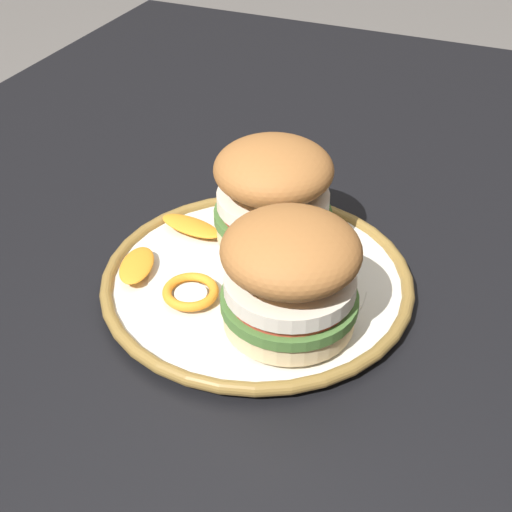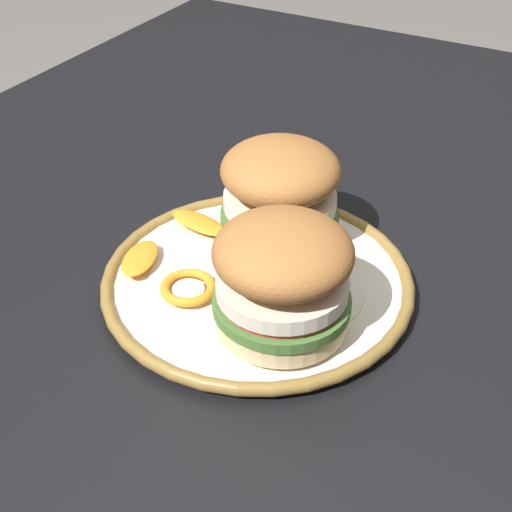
{
  "view_description": "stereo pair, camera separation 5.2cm",
  "coord_description": "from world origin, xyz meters",
  "px_view_note": "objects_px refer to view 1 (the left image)",
  "views": [
    {
      "loc": [
        0.48,
        0.23,
        1.18
      ],
      "look_at": [
        0.0,
        0.02,
        0.79
      ],
      "focal_mm": 50.17,
      "sensor_mm": 36.0,
      "label": 1
    },
    {
      "loc": [
        0.46,
        0.27,
        1.18
      ],
      "look_at": [
        0.0,
        0.02,
        0.79
      ],
      "focal_mm": 50.17,
      "sensor_mm": 36.0,
      "label": 2
    }
  ],
  "objects_px": {
    "sandwich_half_right": "(290,274)",
    "dinner_plate": "(256,282)",
    "dining_table": "(237,348)",
    "sandwich_half_left": "(273,191)"
  },
  "relations": [
    {
      "from": "dining_table",
      "to": "dinner_plate",
      "type": "bearing_deg",
      "value": 82.94
    },
    {
      "from": "dining_table",
      "to": "dinner_plate",
      "type": "xyz_separation_m",
      "value": [
        0.0,
        0.02,
        0.09
      ]
    },
    {
      "from": "dining_table",
      "to": "sandwich_half_right",
      "type": "relative_size",
      "value": 9.53
    },
    {
      "from": "dinner_plate",
      "to": "dining_table",
      "type": "bearing_deg",
      "value": -97.06
    },
    {
      "from": "sandwich_half_right",
      "to": "dinner_plate",
      "type": "bearing_deg",
      "value": -132.84
    },
    {
      "from": "dinner_plate",
      "to": "sandwich_half_right",
      "type": "distance_m",
      "value": 0.09
    },
    {
      "from": "dinner_plate",
      "to": "sandwich_half_right",
      "type": "bearing_deg",
      "value": 47.16
    },
    {
      "from": "dining_table",
      "to": "sandwich_half_left",
      "type": "distance_m",
      "value": 0.17
    },
    {
      "from": "dining_table",
      "to": "sandwich_half_left",
      "type": "height_order",
      "value": "sandwich_half_left"
    },
    {
      "from": "dining_table",
      "to": "dinner_plate",
      "type": "distance_m",
      "value": 0.1
    }
  ]
}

